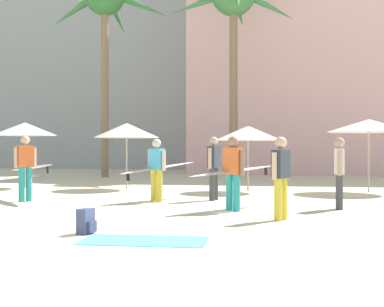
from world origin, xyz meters
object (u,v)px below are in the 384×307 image
person_mid_center (28,166)px  person_far_left (157,167)px  cafe_umbrella_2 (25,129)px  cafe_umbrella_1 (369,126)px  cafe_umbrella_3 (248,133)px  person_mid_right (233,170)px  cafe_umbrella_4 (127,130)px  person_near_right (339,170)px  palm_tree_center (234,5)px  backpack (86,222)px  palm_tree_left (105,7)px  person_far_right (281,175)px  person_mid_left (214,165)px  beach_towel (144,241)px

person_mid_center → person_far_left: 3.53m
cafe_umbrella_2 → person_far_left: 7.31m
cafe_umbrella_1 → person_mid_center: size_ratio=1.14×
cafe_umbrella_3 → person_mid_right: 5.57m
cafe_umbrella_4 → person_near_right: bearing=-38.0°
palm_tree_center → cafe_umbrella_4: 10.39m
cafe_umbrella_3 → person_near_right: 5.50m
person_mid_right → backpack: bearing=1.0°
cafe_umbrella_2 → person_mid_right: (8.14, -5.82, -1.22)m
person_mid_right → person_mid_center: bearing=-71.6°
palm_tree_left → person_near_right: 18.04m
person_mid_center → person_mid_right: 5.82m
backpack → person_far_left: 5.50m
cafe_umbrella_1 → person_mid_right: 7.08m
palm_tree_left → person_far_right: (8.79, -14.92, -7.70)m
cafe_umbrella_1 → person_mid_center: bearing=-154.6°
cafe_umbrella_2 → cafe_umbrella_1: bearing=-0.2°
cafe_umbrella_2 → person_far_right: (9.20, -7.31, -1.24)m
backpack → person_mid_right: person_mid_right is taller
cafe_umbrella_2 → person_mid_left: 8.27m
backpack → person_far_left: person_far_left is taller
palm_tree_left → person_far_left: (5.52, -11.70, -7.69)m
palm_tree_left → person_mid_right: size_ratio=4.12×
cafe_umbrella_1 → beach_towel: cafe_umbrella_1 is taller
person_far_left → person_far_right: 4.59m
palm_tree_center → cafe_umbrella_4: (-3.13, -7.61, -6.35)m
palm_tree_left → beach_towel: bearing=-69.1°
palm_tree_left → person_mid_right: bearing=-60.1°
palm_tree_left → cafe_umbrella_4: bearing=-65.7°
cafe_umbrella_2 → person_mid_center: cafe_umbrella_2 is taller
cafe_umbrella_1 → person_mid_center: (-9.59, -4.55, -1.23)m
person_far_left → person_near_right: bearing=-75.2°
palm_tree_center → person_near_right: 15.32m
cafe_umbrella_1 → cafe_umbrella_2: bearing=179.8°
palm_tree_center → cafe_umbrella_3: size_ratio=4.50×
person_mid_left → palm_tree_left: bearing=140.4°
palm_tree_center → cafe_umbrella_1: (5.08, -7.73, -6.25)m
person_mid_right → person_far_right: 1.83m
palm_tree_left → person_mid_left: palm_tree_left is taller
palm_tree_left → person_near_right: (10.14, -12.78, -7.69)m
palm_tree_left → palm_tree_center: 6.54m
cafe_umbrella_4 → beach_towel: 10.86m
palm_tree_left → person_far_left: bearing=-64.7°
person_far_left → person_far_right: size_ratio=1.56×
cafe_umbrella_3 → person_mid_center: size_ratio=0.96×
cafe_umbrella_1 → person_far_right: 7.90m
cafe_umbrella_4 → person_near_right: (6.74, -5.25, -1.15)m
cafe_umbrella_1 → person_far_left: 7.42m
backpack → person_far_left: bearing=103.4°
cafe_umbrella_2 → person_far_right: 11.82m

